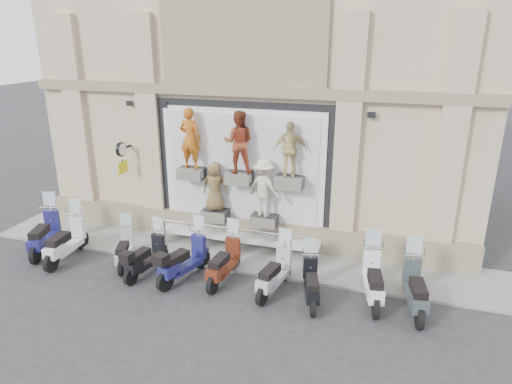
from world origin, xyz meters
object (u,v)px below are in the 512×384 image
scooter_c (124,243)px  scooter_i (374,272)px  scooter_d (146,250)px  scooter_h (312,276)px  scooter_j (416,280)px  scooter_g (275,265)px  scooter_e (183,252)px  scooter_a (43,226)px  clock_sign_bracket (122,154)px  scooter_b (65,234)px  guard_rail (233,242)px  scooter_f (224,254)px

scooter_c → scooter_i: (7.03, 0.13, 0.13)m
scooter_d → scooter_h: bearing=9.0°
scooter_c → scooter_j: bearing=-21.5°
scooter_c → scooter_d: (0.88, -0.29, 0.05)m
scooter_g → scooter_j: bearing=14.1°
scooter_e → scooter_h: scooter_e is taller
scooter_a → scooter_j: scooter_a is taller
clock_sign_bracket → scooter_j: bearing=-11.8°
scooter_g → scooter_d: bearing=-167.1°
scooter_b → scooter_j: bearing=-2.5°
guard_rail → scooter_h: 3.24m
scooter_h → scooter_i: 1.55m
scooter_e → scooter_c: bearing=-169.8°
clock_sign_bracket → scooter_i: 8.51m
guard_rail → scooter_i: (4.18, -1.31, 0.37)m
scooter_e → scooter_f: scooter_e is taller
scooter_b → scooter_j: scooter_b is taller
scooter_a → scooter_j: (10.83, -0.01, -0.03)m
scooter_a → scooter_g: (7.36, -0.19, -0.08)m
scooter_i → scooter_j: 1.00m
scooter_i → scooter_j: (0.99, -0.13, -0.00)m
scooter_h → scooter_i: bearing=3.0°
clock_sign_bracket → scooter_b: clock_sign_bracket is taller
scooter_b → scooter_g: bearing=-3.4°
scooter_g → guard_rail: bearing=147.7°
scooter_g → scooter_i: bearing=18.1°
guard_rail → scooter_f: 1.52m
scooter_e → scooter_i: (5.01, 0.39, -0.00)m
clock_sign_bracket → scooter_e: size_ratio=0.50×
guard_rail → scooter_i: 4.40m
scooter_c → scooter_h: (5.55, -0.33, 0.03)m
scooter_g → scooter_c: bearing=-171.1°
scooter_b → scooter_i: scooter_b is taller
scooter_a → scooter_j: size_ratio=1.04×
clock_sign_bracket → scooter_b: bearing=-110.1°
scooter_d → scooter_h: 4.68m
guard_rail → scooter_j: (5.18, -1.43, 0.37)m
clock_sign_bracket → scooter_a: (-1.75, -1.89, -1.94)m
scooter_c → scooter_h: 5.56m
scooter_h → scooter_j: size_ratio=0.87×
scooter_h → scooter_i: scooter_i is taller
scooter_d → scooter_i: size_ratio=0.90×
scooter_e → scooter_h: size_ratio=1.15×
guard_rail → scooter_i: bearing=-17.4°
clock_sign_bracket → scooter_j: 9.48m
scooter_d → scooter_e: (1.14, 0.04, 0.08)m
scooter_d → scooter_g: scooter_g is taller
scooter_f → scooter_g: 1.47m
scooter_a → scooter_b: (0.97, -0.25, -0.02)m
scooter_f → scooter_h: size_ratio=1.10×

